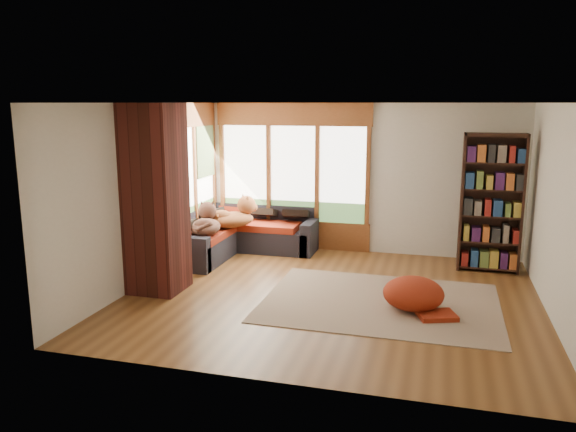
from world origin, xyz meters
The scene contains 17 objects.
floor centered at (0.00, 0.00, 0.00)m, with size 5.50×5.50×0.00m, color brown.
ceiling centered at (0.00, 0.00, 2.60)m, with size 5.50×5.50×0.00m, color white.
wall_back centered at (0.00, 2.50, 1.30)m, with size 5.50×0.04×2.60m, color silver.
wall_front centered at (0.00, -2.50, 1.30)m, with size 5.50×0.04×2.60m, color silver.
wall_left centered at (-2.75, 0.00, 1.30)m, with size 0.04×5.00×2.60m, color silver.
wall_right centered at (2.75, 0.00, 1.30)m, with size 0.04×5.00×2.60m, color silver.
windows_back centered at (-1.20, 2.47, 1.35)m, with size 2.82×0.10×1.90m.
windows_left centered at (-2.72, 1.20, 1.35)m, with size 0.10×2.62×1.90m.
roller_blind centered at (-2.69, 2.03, 1.75)m, with size 0.03×0.72×0.90m, color #65814C.
brick_chimney centered at (-2.40, -0.35, 1.30)m, with size 0.70×0.70×2.60m, color #471914.
sectional_sofa centered at (-1.95, 1.70, 0.30)m, with size 2.20×2.20×0.80m.
area_rug centered at (0.68, -0.06, 0.01)m, with size 3.05×2.33×0.01m, color beige.
bookshelf centered at (2.14, 1.85, 1.08)m, with size 0.92×0.31×2.15m.
pouf centered at (1.11, -0.19, 0.22)m, with size 0.77×0.77×0.42m, color maroon.
dog_tan centered at (-1.99, 1.61, 0.77)m, with size 0.92×0.92×0.46m.
dog_brindle centered at (-2.27, 1.02, 0.75)m, with size 0.66×0.87×0.43m.
throw_pillows centered at (-1.92, 1.85, 0.78)m, with size 1.98×1.68×0.45m.
Camera 1 is at (1.37, -7.19, 2.60)m, focal length 35.00 mm.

